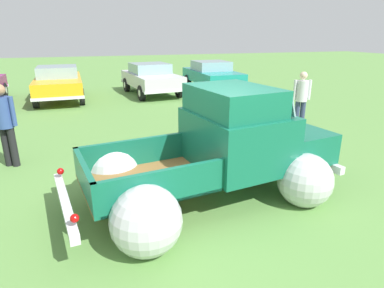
# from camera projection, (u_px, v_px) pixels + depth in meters

# --- Properties ---
(ground_plane) EXTENTS (80.00, 80.00, 0.00)m
(ground_plane) POSITION_uv_depth(u_px,v_px,m) (203.00, 198.00, 5.73)
(ground_plane) COLOR #609347
(vintage_pickup_truck) EXTENTS (4.84, 3.27, 1.96)m
(vintage_pickup_truck) POSITION_uv_depth(u_px,v_px,m) (223.00, 155.00, 5.65)
(vintage_pickup_truck) COLOR black
(vintage_pickup_truck) RESTS_ON ground
(show_car_1) EXTENTS (2.00, 4.36, 1.43)m
(show_car_1) POSITION_uv_depth(u_px,v_px,m) (59.00, 82.00, 13.97)
(show_car_1) COLOR black
(show_car_1) RESTS_ON ground
(show_car_2) EXTENTS (2.37, 4.32, 1.43)m
(show_car_2) POSITION_uv_depth(u_px,v_px,m) (151.00, 78.00, 15.34)
(show_car_2) COLOR black
(show_car_2) RESTS_ON ground
(show_car_3) EXTENTS (1.97, 4.17, 1.43)m
(show_car_3) POSITION_uv_depth(u_px,v_px,m) (212.00, 74.00, 16.54)
(show_car_3) COLOR black
(show_car_3) RESTS_ON ground
(spectator_0) EXTENTS (0.53, 0.43, 1.69)m
(spectator_0) POSITION_uv_depth(u_px,v_px,m) (301.00, 96.00, 9.74)
(spectator_0) COLOR navy
(spectator_0) RESTS_ON ground
(spectator_1) EXTENTS (0.52, 0.45, 1.78)m
(spectator_1) POSITION_uv_depth(u_px,v_px,m) (5.00, 120.00, 6.83)
(spectator_1) COLOR black
(spectator_1) RESTS_ON ground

